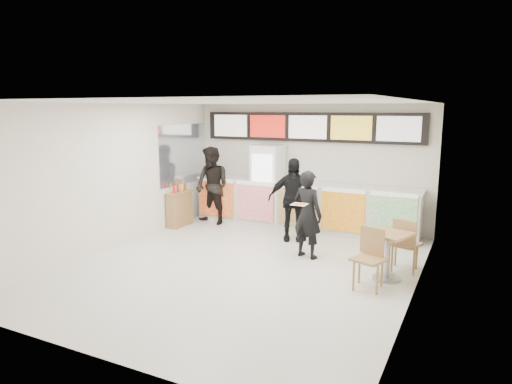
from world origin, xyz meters
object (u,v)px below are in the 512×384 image
Objects in this scene: condiment_ledge at (180,209)px; customer_left at (212,186)px; service_counter at (302,206)px; cafe_table at (388,247)px; drinks_fridge at (268,185)px; customer_mid at (293,200)px; customer_main at (308,214)px.

customer_left is at bearing 43.34° from condiment_ledge.
service_counter is 3.21× the size of cafe_table.
cafe_table is at bearing -36.33° from drinks_fridge.
customer_left is (-2.21, -0.54, 0.41)m from service_counter.
condiment_ledge is (-2.82, -1.11, -0.13)m from service_counter.
drinks_fridge reaches higher than cafe_table.
drinks_fridge is 1.02× the size of customer_left.
customer_left is 1.90× the size of condiment_ledge.
customer_left is 2.41m from customer_mid.
customer_mid is at bearing 166.80° from cafe_table.
drinks_fridge is 1.40m from customer_left.
customer_left reaches higher than cafe_table.
customer_mid reaches higher than condiment_ledge.
customer_main reaches higher than cafe_table.
service_counter is 2.78× the size of drinks_fridge.
service_counter is 3.54m from cafe_table.
customer_main is at bearing -76.02° from customer_mid.
service_counter reaches higher than condiment_ledge.
drinks_fridge reaches higher than service_counter.
customer_mid reaches higher than service_counter.
drinks_fridge is 1.09× the size of customer_mid.
drinks_fridge is 2.27m from condiment_ledge.
customer_mid reaches higher than customer_main.
customer_left is at bearing 146.76° from customer_mid.
customer_main is (0.86, -2.00, 0.29)m from service_counter.
cafe_table is at bearing -54.22° from customer_mid.
customer_left is 1.13× the size of cafe_table.
condiment_ledge is (-5.32, 1.40, -0.13)m from cafe_table.
cafe_table is at bearing 178.41° from customer_main.
customer_mid is (0.15, -1.02, 0.35)m from service_counter.
customer_left is (-1.28, -0.56, -0.02)m from drinks_fridge.
customer_main is 1.68× the size of condiment_ledge.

